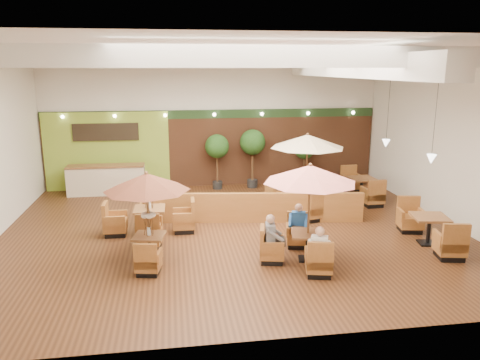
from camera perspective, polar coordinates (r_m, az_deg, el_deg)
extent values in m
plane|color=#381E0F|center=(14.57, -0.88, -6.24)|extent=(14.00, 14.00, 0.00)
cube|color=silver|center=(19.80, -3.22, 7.19)|extent=(14.00, 0.04, 5.50)
cube|color=silver|center=(8.10, 4.66, -2.11)|extent=(14.00, 0.04, 5.50)
cube|color=silver|center=(16.34, 24.30, 4.67)|extent=(0.04, 12.00, 5.50)
cube|color=white|center=(13.73, -0.97, 15.91)|extent=(14.00, 12.00, 0.04)
cube|color=brown|center=(19.90, -3.16, 3.88)|extent=(13.90, 0.10, 3.20)
cube|color=#1E3819|center=(19.70, -3.22, 8.03)|extent=(13.90, 0.12, 0.35)
cube|color=#87A931|center=(19.93, -15.87, 3.39)|extent=(5.00, 0.08, 3.20)
cube|color=black|center=(19.73, -16.05, 5.64)|extent=(2.60, 0.08, 0.70)
cube|color=white|center=(14.59, 13.18, 13.27)|extent=(0.60, 11.00, 0.60)
cube|color=white|center=(9.76, 2.21, 14.82)|extent=(13.60, 0.12, 0.45)
cube|color=white|center=(12.43, -0.15, 14.55)|extent=(13.60, 0.12, 0.45)
cube|color=white|center=(15.01, -1.63, 14.37)|extent=(13.60, 0.12, 0.45)
cube|color=white|center=(17.69, -2.71, 14.23)|extent=(13.60, 0.12, 0.45)
cylinder|color=black|center=(14.74, 22.84, 8.49)|extent=(0.01, 0.01, 3.20)
cone|color=white|center=(14.94, 22.28, 2.38)|extent=(0.28, 0.28, 0.28)
cylinder|color=black|center=(17.38, 17.73, 9.50)|extent=(0.01, 0.01, 3.20)
cone|color=white|center=(17.54, 17.36, 4.29)|extent=(0.28, 0.28, 0.28)
sphere|color=#FFEAC6|center=(19.84, -20.82, 7.22)|extent=(0.14, 0.14, 0.14)
sphere|color=#FFEAC6|center=(19.51, -15.03, 7.54)|extent=(0.14, 0.14, 0.14)
sphere|color=#FFEAC6|center=(19.39, -9.10, 7.80)|extent=(0.14, 0.14, 0.14)
sphere|color=#FFEAC6|center=(19.47, -3.15, 7.97)|extent=(0.14, 0.14, 0.14)
sphere|color=#FFEAC6|center=(19.75, 2.69, 8.05)|extent=(0.14, 0.14, 0.14)
sphere|color=#FFEAC6|center=(20.23, 8.31, 8.06)|extent=(0.14, 0.14, 0.14)
sphere|color=#FFEAC6|center=(20.90, 13.62, 7.99)|extent=(0.14, 0.14, 0.14)
cube|color=beige|center=(19.38, -15.95, -0.06)|extent=(3.00, 0.70, 1.10)
cube|color=brown|center=(19.25, -16.06, 1.67)|extent=(3.00, 0.75, 0.06)
cube|color=brown|center=(15.26, 1.81, -3.39)|extent=(7.04, 1.11, 0.98)
cube|color=brown|center=(12.48, -11.02, -6.72)|extent=(0.91, 0.91, 0.06)
cylinder|color=black|center=(12.60, -10.95, -8.10)|extent=(0.09, 0.09, 0.61)
cube|color=black|center=(12.72, -10.89, -9.44)|extent=(0.48, 0.48, 0.04)
cube|color=brown|center=(11.82, -11.10, -9.93)|extent=(0.67, 0.67, 0.29)
cube|color=brown|center=(11.49, -10.99, -9.13)|extent=(0.58, 0.20, 0.64)
cube|color=brown|center=(11.81, -12.42, -9.05)|extent=(0.17, 0.51, 0.26)
cube|color=brown|center=(11.69, -9.86, -9.17)|extent=(0.17, 0.51, 0.26)
cube|color=black|center=(11.90, -11.06, -10.86)|extent=(0.59, 0.59, 0.13)
cube|color=brown|center=(13.43, -10.80, -6.99)|extent=(0.67, 0.67, 0.29)
cube|color=brown|center=(13.56, -11.00, -5.56)|extent=(0.58, 0.20, 0.64)
cube|color=brown|center=(13.31, -9.71, -6.29)|extent=(0.17, 0.51, 0.26)
cube|color=brown|center=(13.43, -11.94, -6.21)|extent=(0.17, 0.51, 0.26)
cube|color=black|center=(13.51, -10.76, -7.83)|extent=(0.59, 0.59, 0.13)
cylinder|color=brown|center=(12.33, -11.12, -4.60)|extent=(0.06, 0.06, 2.29)
cone|color=#512617|center=(12.06, -11.33, -0.23)|extent=(2.20, 2.20, 0.45)
sphere|color=brown|center=(12.01, -11.38, 0.83)|extent=(0.10, 0.10, 0.10)
cylinder|color=silver|center=(12.44, -11.05, -6.13)|extent=(0.10, 0.10, 0.22)
cube|color=brown|center=(12.37, 8.29, -6.51)|extent=(1.01, 1.01, 0.06)
cylinder|color=black|center=(12.49, 8.23, -8.02)|extent=(0.10, 0.10, 0.66)
cube|color=black|center=(12.62, 8.18, -9.50)|extent=(0.54, 0.54, 0.04)
cube|color=brown|center=(11.68, 9.56, -10.01)|extent=(0.74, 0.74, 0.32)
cube|color=brown|center=(11.36, 10.29, -9.09)|extent=(0.63, 0.23, 0.70)
cube|color=brown|center=(11.58, 8.15, -9.10)|extent=(0.19, 0.55, 0.28)
cube|color=brown|center=(11.64, 11.04, -9.10)|extent=(0.19, 0.55, 0.28)
cube|color=black|center=(11.77, 9.52, -11.04)|extent=(0.65, 0.65, 0.14)
cube|color=brown|center=(13.37, 7.06, -6.83)|extent=(0.74, 0.74, 0.32)
cube|color=brown|center=(13.48, 6.59, -5.28)|extent=(0.63, 0.23, 0.70)
cube|color=brown|center=(13.32, 8.34, -6.04)|extent=(0.19, 0.55, 0.28)
cube|color=brown|center=(13.29, 5.83, -6.01)|extent=(0.19, 0.55, 0.28)
cube|color=black|center=(13.45, 7.03, -7.75)|extent=(0.65, 0.65, 0.14)
cube|color=brown|center=(12.29, 3.92, -8.63)|extent=(0.74, 0.74, 0.32)
cube|color=brown|center=(12.28, 5.06, -7.15)|extent=(0.23, 0.63, 0.70)
cube|color=brown|center=(12.49, 3.93, -7.27)|extent=(0.55, 0.19, 0.28)
cube|color=brown|center=(11.95, 3.94, -8.26)|extent=(0.55, 0.19, 0.28)
cube|color=black|center=(12.38, 3.90, -9.61)|extent=(0.65, 0.65, 0.14)
cylinder|color=brown|center=(12.20, 8.37, -4.17)|extent=(0.06, 0.06, 2.50)
cone|color=#C3665E|center=(11.92, 8.55, 0.75)|extent=(2.40, 2.40, 0.45)
sphere|color=brown|center=(11.87, 8.59, 1.83)|extent=(0.10, 0.10, 0.10)
cube|color=brown|center=(16.49, 8.03, -1.21)|extent=(1.11, 1.11, 0.06)
cylinder|color=black|center=(16.59, 7.99, -2.46)|extent=(0.11, 0.11, 0.71)
cube|color=black|center=(16.70, 7.95, -3.70)|extent=(0.59, 0.59, 0.04)
cube|color=brown|center=(15.68, 9.02, -3.73)|extent=(0.81, 0.81, 0.34)
cube|color=brown|center=(15.32, 9.11, -2.89)|extent=(0.67, 0.27, 0.75)
cube|color=brown|center=(15.46, 8.07, -3.12)|extent=(0.23, 0.59, 0.30)
cube|color=brown|center=(15.78, 10.01, -2.85)|extent=(0.23, 0.59, 0.30)
cube|color=black|center=(15.75, 8.99, -4.59)|extent=(0.72, 0.72, 0.15)
cube|color=brown|center=(17.55, 7.05, -1.80)|extent=(0.81, 0.81, 0.34)
cube|color=brown|center=(17.74, 7.07, -0.56)|extent=(0.67, 0.27, 0.75)
cube|color=brown|center=(17.65, 7.95, -1.02)|extent=(0.23, 0.59, 0.30)
cube|color=brown|center=(17.35, 6.18, -1.23)|extent=(0.23, 0.59, 0.30)
cube|color=black|center=(17.62, 7.03, -2.57)|extent=(0.72, 0.72, 0.15)
cube|color=brown|center=(16.36, 4.56, -2.88)|extent=(0.81, 0.81, 0.34)
cube|color=brown|center=(16.27, 5.56, -1.82)|extent=(0.27, 0.67, 0.75)
cube|color=brown|center=(16.56, 4.08, -1.89)|extent=(0.59, 0.23, 0.30)
cube|color=brown|center=(16.04, 5.08, -2.43)|extent=(0.59, 0.23, 0.30)
cube|color=black|center=(16.43, 4.54, -3.70)|extent=(0.72, 0.72, 0.15)
cylinder|color=brown|center=(16.36, 8.10, 0.71)|extent=(0.06, 0.06, 2.67)
cone|color=#CAB58D|center=(16.14, 8.23, 4.71)|extent=(2.57, 2.57, 0.45)
sphere|color=brown|center=(16.11, 8.26, 5.52)|extent=(0.10, 0.10, 0.10)
cube|color=brown|center=(14.39, -10.98, -3.50)|extent=(0.93, 0.93, 0.06)
cylinder|color=black|center=(14.51, -10.91, -4.92)|extent=(0.11, 0.11, 0.71)
cube|color=black|center=(14.63, -10.85, -6.32)|extent=(0.49, 0.49, 0.04)
cube|color=brown|center=(13.57, -11.06, -6.58)|extent=(0.68, 0.68, 0.34)
cube|color=brown|center=(13.19, -11.16, -5.67)|extent=(0.67, 0.12, 0.75)
cube|color=brown|center=(13.52, -12.43, -5.75)|extent=(0.10, 0.59, 0.30)
cube|color=brown|center=(13.48, -9.77, -5.69)|extent=(0.10, 0.59, 0.30)
cube|color=black|center=(13.65, -11.02, -7.56)|extent=(0.60, 0.60, 0.15)
cube|color=brown|center=(15.50, -10.76, -4.00)|extent=(0.68, 0.68, 0.34)
cube|color=brown|center=(15.68, -10.79, -2.57)|extent=(0.67, 0.12, 0.75)
cube|color=brown|center=(15.43, -9.63, -3.20)|extent=(0.10, 0.59, 0.30)
cube|color=brown|center=(15.46, -11.95, -3.27)|extent=(0.10, 0.59, 0.30)
cube|color=black|center=(15.58, -10.72, -4.87)|extent=(0.60, 0.60, 0.15)
cube|color=brown|center=(14.62, -14.92, -5.31)|extent=(0.68, 0.68, 0.34)
cube|color=brown|center=(14.49, -13.90, -4.07)|extent=(0.12, 0.67, 0.75)
cube|color=brown|center=(14.85, -14.83, -4.14)|extent=(0.59, 0.10, 0.30)
cube|color=brown|center=(14.26, -15.13, -4.89)|extent=(0.59, 0.10, 0.30)
cube|color=black|center=(14.70, -14.87, -6.22)|extent=(0.60, 0.60, 0.15)
cube|color=brown|center=(14.52, -6.85, -5.07)|extent=(0.68, 0.68, 0.34)
cube|color=brown|center=(14.41, -8.00, -3.90)|extent=(0.12, 0.67, 0.75)
cube|color=brown|center=(14.15, -6.85, -4.64)|extent=(0.59, 0.10, 0.30)
cube|color=brown|center=(14.75, -6.89, -3.89)|extent=(0.59, 0.10, 0.30)
cube|color=black|center=(14.60, -6.82, -5.99)|extent=(0.60, 0.60, 0.15)
cylinder|color=silver|center=(14.35, -11.00, -2.95)|extent=(0.10, 0.10, 0.22)
cube|color=brown|center=(14.35, 22.16, -4.22)|extent=(1.11, 1.11, 0.07)
cylinder|color=black|center=(14.46, 22.02, -5.69)|extent=(0.11, 0.11, 0.74)
cube|color=black|center=(14.59, 21.88, -7.14)|extent=(0.59, 0.59, 0.04)
cube|color=brown|center=(13.65, 24.22, -7.39)|extent=(0.81, 0.81, 0.36)
cube|color=brown|center=(13.34, 25.20, -6.43)|extent=(0.70, 0.24, 0.78)
cube|color=brown|center=(13.46, 23.02, -6.55)|extent=(0.20, 0.62, 0.31)
cube|color=brown|center=(13.70, 25.57, -6.46)|extent=(0.20, 0.62, 0.31)
cube|color=black|center=(13.73, 24.11, -8.39)|extent=(0.72, 0.72, 0.16)
cube|color=brown|center=(15.36, 20.02, -4.73)|extent=(0.81, 0.81, 0.36)
cube|color=brown|center=(15.47, 19.45, -3.25)|extent=(0.70, 0.24, 0.78)
cube|color=brown|center=(15.39, 21.24, -3.92)|extent=(0.20, 0.62, 0.31)
cube|color=brown|center=(15.20, 18.93, -3.95)|extent=(0.20, 0.62, 0.31)
cube|color=black|center=(15.44, 19.95, -5.63)|extent=(0.72, 0.72, 0.16)
cube|color=brown|center=(18.53, 14.64, 0.18)|extent=(0.98, 0.98, 0.07)
cylinder|color=black|center=(18.62, 14.57, -0.97)|extent=(0.11, 0.11, 0.73)
cube|color=black|center=(18.72, 14.50, -2.11)|extent=(0.52, 0.52, 0.04)
cube|color=brown|center=(17.71, 15.85, -2.05)|extent=(0.72, 0.72, 0.35)
cube|color=brown|center=(17.37, 16.26, -1.25)|extent=(0.69, 0.15, 0.77)
cube|color=brown|center=(17.51, 14.97, -1.42)|extent=(0.12, 0.61, 0.31)
cube|color=brown|center=(17.80, 16.81, -1.30)|extent=(0.12, 0.61, 0.31)
cube|color=black|center=(17.78, 15.80, -2.83)|extent=(0.64, 0.64, 0.15)
cube|color=brown|center=(19.57, 13.38, -0.44)|extent=(0.72, 0.72, 0.35)
cube|color=brown|center=(19.76, 13.17, 0.69)|extent=(0.69, 0.15, 0.77)
cube|color=brown|center=(19.66, 14.26, 0.23)|extent=(0.12, 0.61, 0.31)
cube|color=brown|center=(19.39, 12.55, 0.15)|extent=(0.12, 0.61, 0.31)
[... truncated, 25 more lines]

